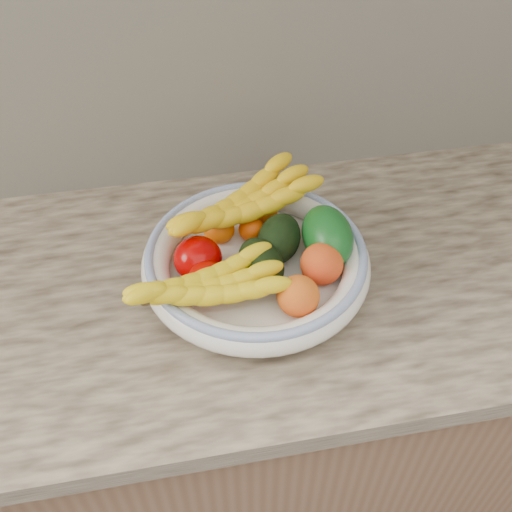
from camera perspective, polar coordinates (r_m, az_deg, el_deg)
The scene contains 14 objects.
kitchen_counter at distance 1.37m, azimuth -0.20°, elevation -14.04°, with size 2.44×0.66×1.40m.
fruit_bowl at distance 0.97m, azimuth 0.00°, elevation -0.48°, with size 0.39×0.39×0.08m.
clementine_back_left at distance 1.02m, azimuth -3.72°, elevation 2.71°, with size 0.06×0.06×0.05m, color #FF6C05.
clementine_back_right at distance 1.06m, azimuth 0.90°, elevation 4.29°, with size 0.05×0.05×0.04m, color #EC6104.
clementine_back_mid at distance 1.02m, azimuth -0.43°, elevation 2.69°, with size 0.05×0.05×0.04m, color #E24E04.
tomato_left at distance 0.96m, azimuth -5.83°, elevation -0.26°, with size 0.08×0.08×0.07m, color #A30000.
tomato_near_left at distance 0.93m, azimuth -4.86°, elevation -2.42°, with size 0.07×0.07×0.06m, color #B10700.
avocado_center at distance 0.95m, azimuth 0.50°, elevation -0.72°, with size 0.07×0.10×0.07m, color black.
avocado_right at distance 0.99m, azimuth 2.32°, elevation 1.76°, with size 0.07×0.11×0.07m, color black.
green_mango at distance 0.98m, azimuth 7.13°, elevation 2.02°, with size 0.08×0.13×0.09m, color #0E4B16.
peach_front at distance 0.90m, azimuth 4.25°, elevation -4.02°, with size 0.07×0.07×0.07m, color orange.
peach_right at distance 0.95m, azimuth 6.59°, elevation -0.79°, with size 0.07×0.07×0.07m, color orange.
banana_bunch_back at distance 1.01m, azimuth -1.36°, elevation 4.75°, with size 0.31×0.11×0.09m, color yellow, non-canonical shape.
banana_bunch_front at distance 0.89m, azimuth -4.92°, elevation -3.31°, with size 0.27×0.11×0.07m, color yellow, non-canonical shape.
Camera 1 is at (-0.12, 0.99, 1.64)m, focal length 40.00 mm.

